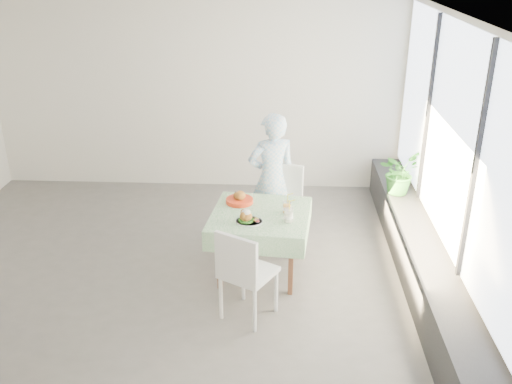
# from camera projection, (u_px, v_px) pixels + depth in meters

# --- Properties ---
(floor) EXTENTS (6.00, 6.00, 0.00)m
(floor) POSITION_uv_depth(u_px,v_px,m) (170.00, 267.00, 6.56)
(floor) COLOR #585554
(floor) RESTS_ON ground
(ceiling) EXTENTS (6.00, 6.00, 0.00)m
(ceiling) POSITION_uv_depth(u_px,v_px,m) (152.00, 15.00, 5.44)
(ceiling) COLOR white
(ceiling) RESTS_ON ground
(wall_back) EXTENTS (6.00, 0.02, 2.80)m
(wall_back) POSITION_uv_depth(u_px,v_px,m) (196.00, 95.00, 8.29)
(wall_back) COLOR white
(wall_back) RESTS_ON ground
(wall_front) EXTENTS (6.00, 0.02, 2.80)m
(wall_front) POSITION_uv_depth(u_px,v_px,m) (84.00, 281.00, 3.71)
(wall_front) COLOR white
(wall_front) RESTS_ON ground
(wall_right) EXTENTS (0.02, 5.00, 2.80)m
(wall_right) POSITION_uv_depth(u_px,v_px,m) (450.00, 158.00, 5.86)
(wall_right) COLOR white
(wall_right) RESTS_ON ground
(window_pane) EXTENTS (0.01, 4.80, 2.18)m
(window_pane) POSITION_uv_depth(u_px,v_px,m) (450.00, 135.00, 5.76)
(window_pane) COLOR #D1E0F9
(window_pane) RESTS_ON ground
(window_ledge) EXTENTS (0.40, 4.80, 0.50)m
(window_ledge) POSITION_uv_depth(u_px,v_px,m) (418.00, 255.00, 6.33)
(window_ledge) COLOR black
(window_ledge) RESTS_ON ground
(cafe_table) EXTENTS (1.14, 1.14, 0.74)m
(cafe_table) POSITION_uv_depth(u_px,v_px,m) (260.00, 236.00, 6.28)
(cafe_table) COLOR brown
(cafe_table) RESTS_ON ground
(chair_far) EXTENTS (0.59, 0.59, 0.99)m
(chair_far) POSITION_uv_depth(u_px,v_px,m) (279.00, 222.00, 6.96)
(chair_far) COLOR white
(chair_far) RESTS_ON ground
(chair_near) EXTENTS (0.63, 0.63, 0.98)m
(chair_near) POSITION_uv_depth(u_px,v_px,m) (248.00, 290.00, 5.60)
(chair_near) COLOR white
(chair_near) RESTS_ON ground
(diner) EXTENTS (0.69, 0.56, 1.63)m
(diner) POSITION_uv_depth(u_px,v_px,m) (272.00, 178.00, 6.90)
(diner) COLOR #99D0F6
(diner) RESTS_ON ground
(main_dish) EXTENTS (0.29, 0.29, 0.15)m
(main_dish) POSITION_uv_depth(u_px,v_px,m) (247.00, 218.00, 5.95)
(main_dish) COLOR white
(main_dish) RESTS_ON cafe_table
(juice_cup_orange) EXTENTS (0.10, 0.10, 0.27)m
(juice_cup_orange) POSITION_uv_depth(u_px,v_px,m) (287.00, 208.00, 6.15)
(juice_cup_orange) COLOR white
(juice_cup_orange) RESTS_ON cafe_table
(juice_cup_lemonade) EXTENTS (0.10, 0.10, 0.29)m
(juice_cup_lemonade) POSITION_uv_depth(u_px,v_px,m) (288.00, 216.00, 5.96)
(juice_cup_lemonade) COLOR white
(juice_cup_lemonade) RESTS_ON cafe_table
(second_dish) EXTENTS (0.31, 0.31, 0.15)m
(second_dish) POSITION_uv_depth(u_px,v_px,m) (239.00, 199.00, 6.41)
(second_dish) COLOR red
(second_dish) RESTS_ON cafe_table
(potted_plant) EXTENTS (0.67, 0.67, 0.57)m
(potted_plant) POSITION_uv_depth(u_px,v_px,m) (399.00, 172.00, 7.18)
(potted_plant) COLOR #2D7426
(potted_plant) RESTS_ON window_ledge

